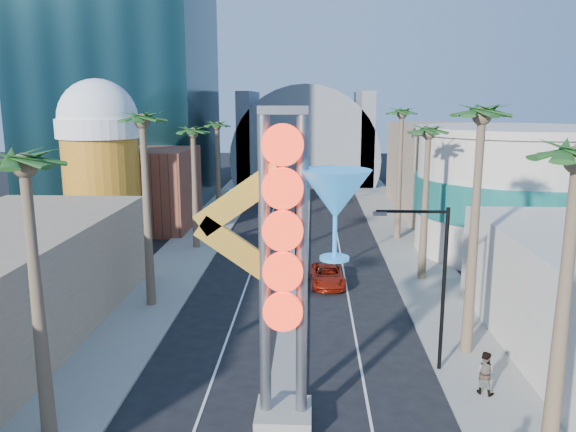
% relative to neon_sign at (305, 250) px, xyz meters
% --- Properties ---
extents(sidewalk_west, '(5.00, 100.00, 0.15)m').
position_rel_neon_sign_xyz_m(sidewalk_west, '(-10.32, 32.04, -7.23)').
color(sidewalk_west, gray).
rests_on(sidewalk_west, ground).
extents(sidewalk_east, '(5.00, 100.00, 0.15)m').
position_rel_neon_sign_xyz_m(sidewalk_east, '(8.68, 32.04, -7.23)').
color(sidewalk_east, gray).
rests_on(sidewalk_east, ground).
extents(median, '(1.60, 84.00, 0.15)m').
position_rel_neon_sign_xyz_m(median, '(-0.82, 35.04, -7.23)').
color(median, gray).
rests_on(median, ground).
extents(brick_filler_west, '(10.00, 10.00, 8.00)m').
position_rel_neon_sign_xyz_m(brick_filler_west, '(-16.82, 35.04, -3.31)').
color(brick_filler_west, brown).
rests_on(brick_filler_west, ground).
extents(filler_east, '(10.00, 20.00, 10.00)m').
position_rel_neon_sign_xyz_m(filler_east, '(15.18, 45.04, -2.31)').
color(filler_east, '#998163').
rests_on(filler_east, ground).
extents(beer_mug, '(7.00, 7.00, 14.50)m').
position_rel_neon_sign_xyz_m(beer_mug, '(-17.82, 27.04, 0.54)').
color(beer_mug, '#B75918').
rests_on(beer_mug, ground).
extents(turquoise_building, '(16.60, 16.60, 10.60)m').
position_rel_neon_sign_xyz_m(turquoise_building, '(17.18, 27.04, -2.06)').
color(turquoise_building, beige).
rests_on(turquoise_building, ground).
extents(canopy, '(22.00, 16.00, 22.00)m').
position_rel_neon_sign_xyz_m(canopy, '(-0.82, 69.04, -3.00)').
color(canopy, slate).
rests_on(canopy, ground).
extents(neon_sign, '(6.53, 2.60, 12.55)m').
position_rel_neon_sign_xyz_m(neon_sign, '(0.00, 0.00, 0.00)').
color(neon_sign, gray).
rests_on(neon_sign, ground).
extents(streetlight_0, '(3.79, 0.25, 8.00)m').
position_rel_neon_sign_xyz_m(streetlight_0, '(-0.27, 17.04, -2.43)').
color(streetlight_0, black).
rests_on(streetlight_0, ground).
extents(streetlight_1, '(3.79, 0.25, 8.00)m').
position_rel_neon_sign_xyz_m(streetlight_1, '(-1.36, 41.04, -2.43)').
color(streetlight_1, black).
rests_on(streetlight_1, ground).
extents(streetlight_2, '(3.45, 0.25, 8.00)m').
position_rel_neon_sign_xyz_m(streetlight_2, '(5.91, 5.04, -2.47)').
color(streetlight_2, black).
rests_on(streetlight_2, ground).
extents(palm_0, '(2.40, 2.40, 11.70)m').
position_rel_neon_sign_xyz_m(palm_0, '(-9.82, -0.96, 2.62)').
color(palm_0, brown).
rests_on(palm_0, ground).
extents(palm_1, '(2.40, 2.40, 12.70)m').
position_rel_neon_sign_xyz_m(palm_1, '(-9.82, 13.04, 3.52)').
color(palm_1, brown).
rests_on(palm_1, ground).
extents(palm_2, '(2.40, 2.40, 11.20)m').
position_rel_neon_sign_xyz_m(palm_2, '(-9.82, 27.04, 2.17)').
color(palm_2, brown).
rests_on(palm_2, ground).
extents(palm_3, '(2.40, 2.40, 11.20)m').
position_rel_neon_sign_xyz_m(palm_3, '(-9.82, 39.04, 2.17)').
color(palm_3, brown).
rests_on(palm_3, ground).
extents(palm_5, '(2.40, 2.40, 13.20)m').
position_rel_neon_sign_xyz_m(palm_5, '(8.18, 7.04, 3.96)').
color(palm_5, brown).
rests_on(palm_5, ground).
extents(palm_6, '(2.40, 2.40, 11.70)m').
position_rel_neon_sign_xyz_m(palm_6, '(8.18, 19.04, 2.62)').
color(palm_6, brown).
rests_on(palm_6, ground).
extents(palm_7, '(2.40, 2.40, 12.70)m').
position_rel_neon_sign_xyz_m(palm_7, '(8.18, 31.04, 3.52)').
color(palm_7, brown).
rests_on(palm_7, ground).
extents(red_pickup, '(2.46, 5.00, 1.37)m').
position_rel_neon_sign_xyz_m(red_pickup, '(1.39, 17.69, -6.62)').
color(red_pickup, '#9B1C0B').
rests_on(red_pickup, ground).
extents(pedestrian_b, '(1.18, 1.10, 1.93)m').
position_rel_neon_sign_xyz_m(pedestrian_b, '(7.80, 2.81, -6.19)').
color(pedestrian_b, gray).
rests_on(pedestrian_b, sidewalk_east).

